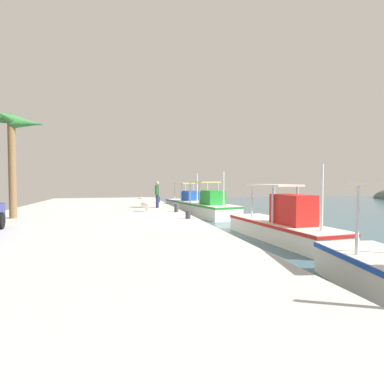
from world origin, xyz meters
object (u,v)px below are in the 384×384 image
object	(u,v)px
fishing_boat_second	(208,207)
pelican	(146,204)
fishing_boat_nearest	(186,202)
mooring_bollard_third	(188,215)
mooring_bollard_nearest	(158,199)
fishing_boat_third	(283,225)
palm_tree	(13,132)
fisherman_standing	(157,193)
mooring_bollard_second	(176,208)

from	to	relation	value
fishing_boat_second	pelican	bearing A→B (deg)	-53.42
pelican	fishing_boat_second	bearing A→B (deg)	126.58
fishing_boat_nearest	mooring_bollard_third	size ratio (longest dim) A/B	18.56
pelican	mooring_bollard_nearest	distance (m)	7.54
fishing_boat_nearest	fishing_boat_third	world-z (taller)	fishing_boat_nearest
fishing_boat_nearest	mooring_bollard_nearest	size ratio (longest dim) A/B	14.02
fishing_boat_nearest	mooring_bollard_nearest	bearing A→B (deg)	-47.19
fishing_boat_third	palm_tree	size ratio (longest dim) A/B	1.34
fisherman_standing	pelican	bearing A→B (deg)	-21.99
mooring_bollard_nearest	fishing_boat_nearest	bearing A→B (deg)	132.81
mooring_bollard_nearest	mooring_bollard_second	size ratio (longest dim) A/B	1.07
mooring_bollard_third	fisherman_standing	bearing A→B (deg)	-173.42
fishing_boat_third	fishing_boat_nearest	bearing A→B (deg)	-177.59
pelican	mooring_bollard_third	world-z (taller)	pelican
mooring_bollard_third	palm_tree	xyz separation A→B (m)	(-2.11, -7.76, 3.76)
fishing_boat_nearest	fishing_boat_second	bearing A→B (deg)	0.78
mooring_bollard_third	palm_tree	world-z (taller)	palm_tree
mooring_bollard_second	mooring_bollard_nearest	bearing A→B (deg)	180.00
fishing_boat_third	mooring_bollard_third	bearing A→B (deg)	-117.89
fishing_boat_nearest	pelican	bearing A→B (deg)	-24.36
fisherman_standing	mooring_bollard_third	world-z (taller)	fisherman_standing
fisherman_standing	mooring_bollard_second	size ratio (longest dim) A/B	3.92
fishing_boat_nearest	pelican	distance (m)	11.14
mooring_bollard_second	fishing_boat_third	bearing A→B (deg)	36.82
fishing_boat_nearest	fishing_boat_second	size ratio (longest dim) A/B	1.01
fishing_boat_nearest	mooring_bollard_third	bearing A→B (deg)	-12.19
fishing_boat_third	mooring_bollard_nearest	distance (m)	13.47
fishing_boat_second	fisherman_standing	xyz separation A→B (m)	(1.19, -3.76, 1.08)
fishing_boat_nearest	palm_tree	bearing A→B (deg)	-42.60
fisherman_standing	mooring_bollard_second	world-z (taller)	fisherman_standing
fishing_boat_third	fisherman_standing	size ratio (longest dim) A/B	3.78
fishing_boat_nearest	mooring_bollard_second	size ratio (longest dim) A/B	15.06
fishing_boat_nearest	fisherman_standing	bearing A→B (deg)	-25.03
fishing_boat_second	mooring_bollard_nearest	distance (m)	4.98
mooring_bollard_nearest	pelican	bearing A→B (deg)	-12.30
fishing_boat_third	pelican	size ratio (longest dim) A/B	7.41
mooring_bollard_third	mooring_bollard_nearest	bearing A→B (deg)	-180.00
fishing_boat_third	mooring_bollard_third	size ratio (longest dim) A/B	18.26
mooring_bollard_third	palm_tree	size ratio (longest dim) A/B	0.07
mooring_bollard_second	palm_tree	xyz separation A→B (m)	(0.82, -7.76, 3.72)
mooring_bollard_nearest	palm_tree	world-z (taller)	palm_tree
fishing_boat_third	mooring_bollard_third	xyz separation A→B (m)	(-1.93, -3.64, 0.33)
pelican	fisherman_standing	xyz separation A→B (m)	(-2.28, 0.92, 0.54)
pelican	palm_tree	world-z (taller)	palm_tree
pelican	fisherman_standing	bearing A→B (deg)	158.01
fishing_boat_nearest	fishing_boat_third	distance (m)	15.73
fishing_boat_nearest	fishing_boat_third	size ratio (longest dim) A/B	1.02
fishing_boat_nearest	fisherman_standing	xyz separation A→B (m)	(7.85, -3.67, 1.17)
pelican	mooring_bollard_nearest	xyz separation A→B (m)	(-7.37, 1.61, -0.17)
fishing_boat_second	pelican	size ratio (longest dim) A/B	7.48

